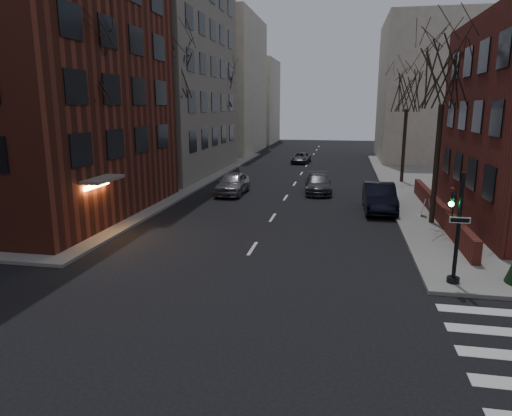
{
  "coord_description": "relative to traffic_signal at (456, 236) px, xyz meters",
  "views": [
    {
      "loc": [
        3.92,
        -7.56,
        6.4
      ],
      "look_at": [
        0.24,
        11.61,
        2.0
      ],
      "focal_mm": 32.0,
      "sensor_mm": 36.0,
      "label": 1
    }
  ],
  "objects": [
    {
      "name": "building_left_brick",
      "position": [
        -23.44,
        7.51,
        7.09
      ],
      "size": [
        15.0,
        15.0,
        18.0
      ],
      "primitive_type": "cube",
      "color": "maroon",
      "rests_on": "ground"
    },
    {
      "name": "building_left_tan",
      "position": [
        -24.94,
        25.01,
        12.09
      ],
      "size": [
        18.0,
        18.0,
        28.0
      ],
      "primitive_type": "cube",
      "color": "gray",
      "rests_on": "ground"
    },
    {
      "name": "low_wall_right",
      "position": [
        1.36,
        10.01,
        -1.26
      ],
      "size": [
        0.35,
        16.0,
        1.0
      ],
      "primitive_type": "cube",
      "color": "#5B1D1A",
      "rests_on": "sidewalk_far_right"
    },
    {
      "name": "building_distant_la",
      "position": [
        -22.94,
        46.01,
        7.09
      ],
      "size": [
        14.0,
        16.0,
        18.0
      ],
      "primitive_type": "cube",
      "color": "beige",
      "rests_on": "ground"
    },
    {
      "name": "building_distant_ra",
      "position": [
        7.06,
        41.01,
        6.09
      ],
      "size": [
        14.0,
        14.0,
        16.0
      ],
      "primitive_type": "cube",
      "color": "beige",
      "rests_on": "ground"
    },
    {
      "name": "building_distant_lb",
      "position": [
        -20.94,
        63.01,
        5.09
      ],
      "size": [
        10.0,
        12.0,
        14.0
      ],
      "primitive_type": "cube",
      "color": "beige",
      "rests_on": "ground"
    },
    {
      "name": "traffic_signal",
      "position": [
        0.0,
        0.0,
        0.0
      ],
      "size": [
        0.76,
        0.44,
        4.0
      ],
      "color": "black",
      "rests_on": "sidewalk_far_right"
    },
    {
      "name": "tree_left_a",
      "position": [
        -16.74,
        5.01,
        6.56
      ],
      "size": [
        4.18,
        4.18,
        10.26
      ],
      "color": "#2D231C",
      "rests_on": "sidewalk_far_left"
    },
    {
      "name": "tree_left_b",
      "position": [
        -16.74,
        17.01,
        7.0
      ],
      "size": [
        4.4,
        4.4,
        10.8
      ],
      "color": "#2D231C",
      "rests_on": "sidewalk_far_left"
    },
    {
      "name": "tree_left_c",
      "position": [
        -16.74,
        31.01,
        6.12
      ],
      "size": [
        3.96,
        3.96,
        9.72
      ],
      "color": "#2D231C",
      "rests_on": "sidewalk_far_left"
    },
    {
      "name": "tree_right_a",
      "position": [
        0.86,
        9.01,
        6.12
      ],
      "size": [
        3.96,
        3.96,
        9.72
      ],
      "color": "#2D231C",
      "rests_on": "sidewalk_far_right"
    },
    {
      "name": "tree_right_b",
      "position": [
        0.86,
        23.01,
        5.68
      ],
      "size": [
        3.74,
        3.74,
        9.18
      ],
      "color": "#2D231C",
      "rests_on": "sidewalk_far_right"
    },
    {
      "name": "streetlamp_near",
      "position": [
        -16.14,
        13.01,
        2.33
      ],
      "size": [
        0.36,
        0.36,
        6.28
      ],
      "color": "black",
      "rests_on": "sidewalk_far_left"
    },
    {
      "name": "streetlamp_far",
      "position": [
        -16.14,
        33.01,
        2.33
      ],
      "size": [
        0.36,
        0.36,
        6.28
      ],
      "color": "black",
      "rests_on": "sidewalk_far_left"
    },
    {
      "name": "parked_sedan",
      "position": [
        -1.74,
        11.92,
        -1.05
      ],
      "size": [
        1.91,
        5.24,
        1.71
      ],
      "primitive_type": "imported",
      "rotation": [
        0.0,
        0.0,
        0.02
      ],
      "color": "black",
      "rests_on": "ground"
    },
    {
      "name": "car_lane_silver",
      "position": [
        -11.95,
        15.64,
        -1.11
      ],
      "size": [
        1.95,
        4.73,
        1.61
      ],
      "primitive_type": "imported",
      "rotation": [
        0.0,
        0.0,
        -0.01
      ],
      "color": "gray",
      "rests_on": "ground"
    },
    {
      "name": "car_lane_gray",
      "position": [
        -5.79,
        17.28,
        -1.22
      ],
      "size": [
        2.29,
        4.88,
        1.38
      ],
      "primitive_type": "imported",
      "rotation": [
        0.0,
        0.0,
        0.08
      ],
      "color": "#38383D",
      "rests_on": "ground"
    },
    {
      "name": "car_lane_far",
      "position": [
        -8.74,
        35.15,
        -1.33
      ],
      "size": [
        2.12,
        4.26,
        1.16
      ],
      "primitive_type": "imported",
      "rotation": [
        0.0,
        0.0,
        -0.05
      ],
      "color": "#3B3B3F",
      "rests_on": "ground"
    },
    {
      "name": "sandwich_board",
      "position": [
        0.81,
        10.49,
        -1.27
      ],
      "size": [
        0.53,
        0.67,
        0.97
      ],
      "primitive_type": "cube",
      "rotation": [
        0.0,
        0.0,
        -0.17
      ],
      "color": "silver",
      "rests_on": "sidewalk_far_right"
    }
  ]
}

